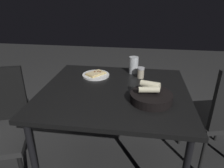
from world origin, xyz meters
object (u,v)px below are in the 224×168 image
beer_glass (134,66)px  pizza_plate (96,75)px  pepper_shaker (141,73)px  bread_basket (151,96)px  dining_table (114,97)px

beer_glass → pizza_plate: bearing=20.3°
pizza_plate → pepper_shaker: size_ratio=2.55×
pizza_plate → bread_basket: bearing=139.5°
bread_basket → beer_glass: size_ratio=1.90×
dining_table → bread_basket: bread_basket is taller
beer_glass → bread_basket: bearing=105.3°
dining_table → bread_basket: bearing=151.4°
pizza_plate → bread_basket: 0.58m
pizza_plate → beer_glass: beer_glass is taller
dining_table → bread_basket: 0.30m
pizza_plate → dining_table: bearing=128.3°
dining_table → pepper_shaker: (-0.18, -0.25, 0.10)m
bread_basket → pepper_shaker: bread_basket is taller
beer_glass → pepper_shaker: beer_glass is taller
pizza_plate → beer_glass: 0.33m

